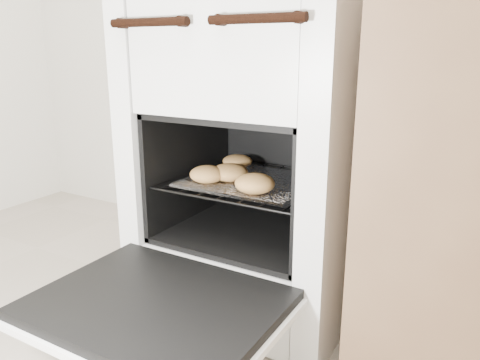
% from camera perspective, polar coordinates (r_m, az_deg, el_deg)
% --- Properties ---
extents(stove, '(0.57, 0.63, 0.87)m').
position_cam_1_polar(stove, '(1.30, 3.07, 3.44)').
color(stove, silver).
rests_on(stove, ground).
extents(oven_door, '(0.51, 0.40, 0.04)m').
position_cam_1_polar(oven_door, '(1.01, -10.11, -15.02)').
color(oven_door, black).
rests_on(oven_door, stove).
extents(oven_rack, '(0.41, 0.40, 0.01)m').
position_cam_1_polar(oven_rack, '(1.27, 1.73, -0.14)').
color(oven_rack, black).
rests_on(oven_rack, stove).
extents(foil_sheet, '(0.32, 0.28, 0.01)m').
position_cam_1_polar(foil_sheet, '(1.25, 1.31, -0.09)').
color(foil_sheet, white).
rests_on(foil_sheet, oven_rack).
extents(baked_rolls, '(0.28, 0.31, 0.05)m').
position_cam_1_polar(baked_rolls, '(1.22, -0.89, 0.81)').
color(baked_rolls, tan).
rests_on(baked_rolls, foil_sheet).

